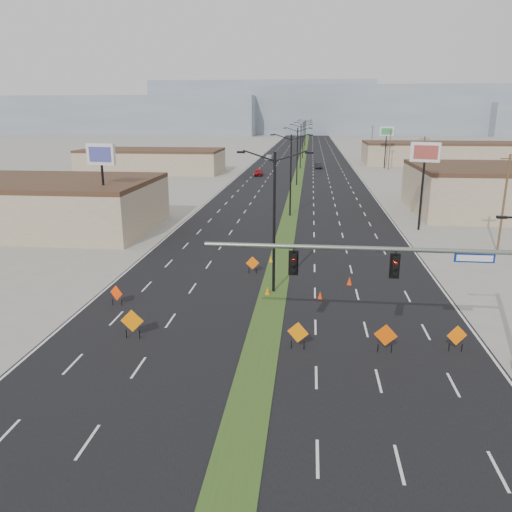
# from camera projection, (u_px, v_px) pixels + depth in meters

# --- Properties ---
(ground) EXTENTS (600.00, 600.00, 0.00)m
(ground) POSITION_uv_depth(u_px,v_px,m) (255.00, 374.00, 24.76)
(ground) COLOR gray
(ground) RESTS_ON ground
(road_surface) EXTENTS (25.00, 400.00, 0.02)m
(road_surface) POSITION_uv_depth(u_px,v_px,m) (301.00, 167.00, 120.32)
(road_surface) COLOR black
(road_surface) RESTS_ON ground
(median_strip) EXTENTS (2.00, 400.00, 0.04)m
(median_strip) POSITION_uv_depth(u_px,v_px,m) (301.00, 167.00, 120.32)
(median_strip) COLOR #2C481A
(median_strip) RESTS_ON ground
(building_sw_far) EXTENTS (30.00, 14.00, 4.50)m
(building_sw_far) POSITION_uv_depth(u_px,v_px,m) (152.00, 162.00, 108.68)
(building_sw_far) COLOR tan
(building_sw_far) RESTS_ON ground
(building_se_far) EXTENTS (44.00, 16.00, 5.00)m
(building_se_far) POSITION_uv_depth(u_px,v_px,m) (453.00, 154.00, 125.24)
(building_se_far) COLOR tan
(building_se_far) RESTS_ON ground
(mesa_west) EXTENTS (180.00, 50.00, 22.00)m
(mesa_west) POSITION_uv_depth(u_px,v_px,m) (109.00, 116.00, 301.71)
(mesa_west) COLOR gray
(mesa_west) RESTS_ON ground
(mesa_center) EXTENTS (220.00, 50.00, 28.00)m
(mesa_center) POSITION_uv_depth(u_px,v_px,m) (374.00, 110.00, 303.41)
(mesa_center) COLOR gray
(mesa_center) RESTS_ON ground
(mesa_backdrop) EXTENTS (140.00, 50.00, 32.00)m
(mesa_backdrop) POSITION_uv_depth(u_px,v_px,m) (263.00, 108.00, 329.22)
(mesa_backdrop) COLOR gray
(mesa_backdrop) RESTS_ON ground
(signal_mast) EXTENTS (16.30, 0.60, 8.00)m
(signal_mast) POSITION_uv_depth(u_px,v_px,m) (433.00, 276.00, 24.46)
(signal_mast) COLOR slate
(signal_mast) RESTS_ON ground
(streetlight_0) EXTENTS (5.15, 0.24, 10.02)m
(streetlight_0) POSITION_uv_depth(u_px,v_px,m) (274.00, 219.00, 34.73)
(streetlight_0) COLOR black
(streetlight_0) RESTS_ON ground
(streetlight_1) EXTENTS (5.15, 0.24, 10.02)m
(streetlight_1) POSITION_uv_depth(u_px,v_px,m) (291.00, 173.00, 61.49)
(streetlight_1) COLOR black
(streetlight_1) RESTS_ON ground
(streetlight_2) EXTENTS (5.15, 0.24, 10.02)m
(streetlight_2) POSITION_uv_depth(u_px,v_px,m) (297.00, 155.00, 88.24)
(streetlight_2) COLOR black
(streetlight_2) RESTS_ON ground
(streetlight_3) EXTENTS (5.15, 0.24, 10.02)m
(streetlight_3) POSITION_uv_depth(u_px,v_px,m) (301.00, 145.00, 115.00)
(streetlight_3) COLOR black
(streetlight_3) RESTS_ON ground
(streetlight_4) EXTENTS (5.15, 0.24, 10.02)m
(streetlight_4) POSITION_uv_depth(u_px,v_px,m) (303.00, 139.00, 141.75)
(streetlight_4) COLOR black
(streetlight_4) RESTS_ON ground
(streetlight_5) EXTENTS (5.15, 0.24, 10.02)m
(streetlight_5) POSITION_uv_depth(u_px,v_px,m) (304.00, 135.00, 168.51)
(streetlight_5) COLOR black
(streetlight_5) RESTS_ON ground
(streetlight_6) EXTENTS (5.15, 0.24, 10.02)m
(streetlight_6) POSITION_uv_depth(u_px,v_px,m) (305.00, 132.00, 195.26)
(streetlight_6) COLOR black
(streetlight_6) RESTS_ON ground
(utility_pole_0) EXTENTS (1.60, 0.20, 9.00)m
(utility_pole_0) POSITION_uv_depth(u_px,v_px,m) (504.00, 202.00, 45.29)
(utility_pole_0) COLOR #4C3823
(utility_pole_0) RESTS_ON ground
(utility_pole_1) EXTENTS (1.60, 0.20, 9.00)m
(utility_pole_1) POSITION_uv_depth(u_px,v_px,m) (422.00, 164.00, 78.73)
(utility_pole_1) COLOR #4C3823
(utility_pole_1) RESTS_ON ground
(utility_pole_2) EXTENTS (1.60, 0.20, 9.00)m
(utility_pole_2) POSITION_uv_depth(u_px,v_px,m) (390.00, 149.00, 112.17)
(utility_pole_2) COLOR #4C3823
(utility_pole_2) RESTS_ON ground
(utility_pole_3) EXTENTS (1.60, 0.20, 9.00)m
(utility_pole_3) POSITION_uv_depth(u_px,v_px,m) (372.00, 141.00, 145.62)
(utility_pole_3) COLOR #4C3823
(utility_pole_3) RESTS_ON ground
(car_left) EXTENTS (1.80, 4.17, 1.40)m
(car_left) POSITION_uv_depth(u_px,v_px,m) (258.00, 172.00, 103.06)
(car_left) COLOR maroon
(car_left) RESTS_ON ground
(car_mid) EXTENTS (1.67, 4.21, 1.36)m
(car_mid) POSITION_uv_depth(u_px,v_px,m) (318.00, 166.00, 116.34)
(car_mid) COLOR black
(car_mid) RESTS_ON ground
(car_far) EXTENTS (1.90, 4.63, 1.34)m
(car_far) POSITION_uv_depth(u_px,v_px,m) (268.00, 158.00, 137.42)
(car_far) COLOR silver
(car_far) RESTS_ON ground
(construction_sign_0) EXTENTS (0.99, 0.46, 1.42)m
(construction_sign_0) POSITION_uv_depth(u_px,v_px,m) (116.00, 294.00, 33.43)
(construction_sign_0) COLOR #FF3905
(construction_sign_0) RESTS_ON ground
(construction_sign_1) EXTENTS (1.34, 0.08, 1.79)m
(construction_sign_1) POSITION_uv_depth(u_px,v_px,m) (132.00, 322.00, 28.39)
(construction_sign_1) COLOR orange
(construction_sign_1) RESTS_ON ground
(construction_sign_2) EXTENTS (1.06, 0.23, 1.42)m
(construction_sign_2) POSITION_uv_depth(u_px,v_px,m) (253.00, 264.00, 40.10)
(construction_sign_2) COLOR #FB5E05
(construction_sign_2) RESTS_ON ground
(construction_sign_3) EXTENTS (1.17, 0.36, 1.60)m
(construction_sign_3) POSITION_uv_depth(u_px,v_px,m) (298.00, 333.00, 27.16)
(construction_sign_3) COLOR orange
(construction_sign_3) RESTS_ON ground
(construction_sign_4) EXTENTS (1.13, 0.30, 1.53)m
(construction_sign_4) POSITION_uv_depth(u_px,v_px,m) (457.00, 336.00, 26.88)
(construction_sign_4) COLOR #EF6305
(construction_sign_4) RESTS_ON ground
(construction_sign_5) EXTENTS (1.23, 0.26, 1.65)m
(construction_sign_5) POSITION_uv_depth(u_px,v_px,m) (386.00, 336.00, 26.75)
(construction_sign_5) COLOR #DA4A04
(construction_sign_5) RESTS_ON ground
(cone_0) EXTENTS (0.47, 0.47, 0.62)m
(cone_0) POSITION_uv_depth(u_px,v_px,m) (267.00, 291.00, 35.51)
(cone_0) COLOR orange
(cone_0) RESTS_ON ground
(cone_1) EXTENTS (0.37, 0.37, 0.55)m
(cone_1) POSITION_uv_depth(u_px,v_px,m) (320.00, 295.00, 34.75)
(cone_1) COLOR #E63604
(cone_1) RESTS_ON ground
(cone_2) EXTENTS (0.40, 0.40, 0.65)m
(cone_2) POSITION_uv_depth(u_px,v_px,m) (349.00, 281.00, 37.55)
(cone_2) COLOR red
(cone_2) RESTS_ON ground
(cone_3) EXTENTS (0.43, 0.43, 0.57)m
(cone_3) POSITION_uv_depth(u_px,v_px,m) (271.00, 259.00, 43.21)
(cone_3) COLOR orange
(cone_3) RESTS_ON ground
(pole_sign_west) EXTENTS (3.14, 0.98, 9.60)m
(pole_sign_west) POSITION_uv_depth(u_px,v_px,m) (101.00, 162.00, 49.64)
(pole_sign_west) COLOR black
(pole_sign_west) RESTS_ON ground
(pole_sign_east_near) EXTENTS (3.03, 1.43, 9.52)m
(pole_sign_east_near) POSITION_uv_depth(u_px,v_px,m) (425.00, 159.00, 53.27)
(pole_sign_east_near) COLOR black
(pole_sign_east_near) RESTS_ON ground
(pole_sign_east_far) EXTENTS (3.09, 0.42, 9.48)m
(pole_sign_east_far) POSITION_uv_depth(u_px,v_px,m) (387.00, 135.00, 114.57)
(pole_sign_east_far) COLOR black
(pole_sign_east_far) RESTS_ON ground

